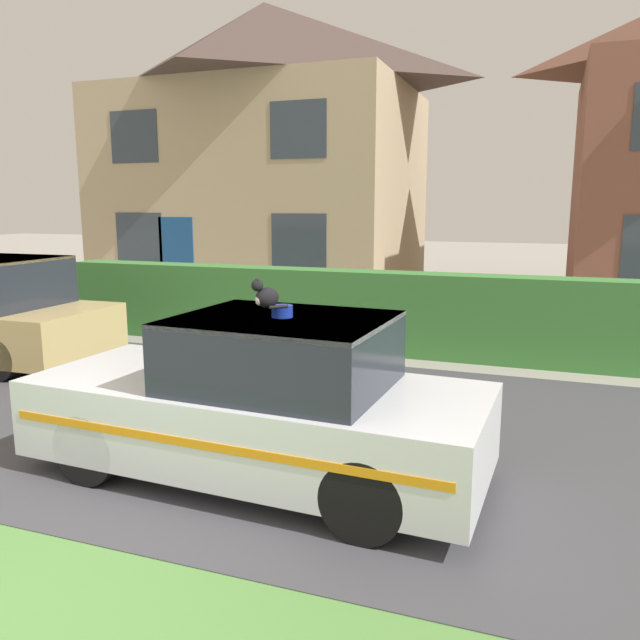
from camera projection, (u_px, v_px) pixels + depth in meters
road_strip at (267, 420)px, 7.05m from camera, size 28.00×5.67×0.01m
garden_hedge at (391, 313)px, 10.13m from camera, size 12.11×0.59×1.34m
police_car at (262, 403)px, 5.46m from camera, size 4.09×1.79×1.56m
cat at (265, 296)px, 5.07m from camera, size 0.29×0.23×0.25m
house_left at (266, 147)px, 17.97m from camera, size 8.61×6.49×7.94m
wheelie_bin at (621, 329)px, 9.53m from camera, size 0.72×0.78×1.04m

